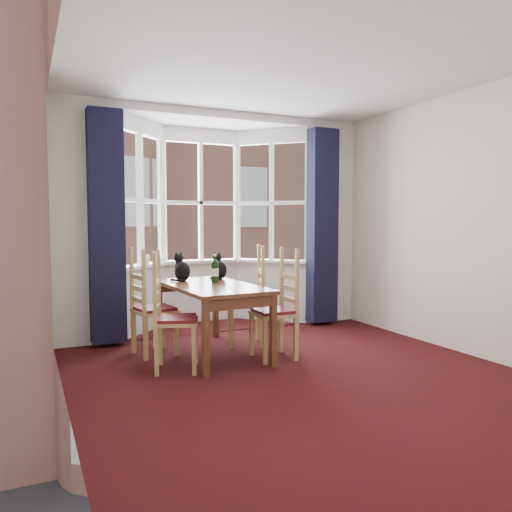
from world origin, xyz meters
TOP-DOWN VIEW (x-y plane):
  - floor at (0.00, 0.00)m, footprint 4.50×4.50m
  - ceiling at (0.00, 0.00)m, footprint 4.50×4.50m
  - wall_left at (-2.00, 0.00)m, footprint 0.00×4.50m
  - wall_right at (2.00, 0.00)m, footprint 0.00×4.50m
  - wall_back_pier_left at (-1.65, 2.25)m, footprint 0.70×0.12m
  - wall_back_pier_right at (1.65, 2.25)m, footprint 0.70×0.12m
  - bay_window at (0.00, 2.75)m, footprint 2.76×0.94m
  - curtain_left at (-1.42, 2.07)m, footprint 0.38×0.22m
  - curtain_right at (1.42, 2.07)m, footprint 0.38×0.22m
  - dining_table at (-0.48, 1.25)m, footprint 0.89×1.55m
  - chair_left_near at (-1.06, 0.88)m, footprint 0.52×0.53m
  - chair_left_far at (-1.12, 1.48)m, footprint 0.46×0.47m
  - chair_right_near at (0.14, 0.83)m, footprint 0.42×0.44m
  - chair_right_far at (0.11, 1.47)m, footprint 0.51×0.52m
  - cat_left at (-0.67, 1.70)m, footprint 0.22×0.27m
  - cat_right at (-0.22, 1.70)m, footprint 0.17×0.24m
  - wine_bottle at (-0.39, 1.37)m, footprint 0.08×0.08m
  - candle_tall at (-0.85, 2.60)m, footprint 0.06×0.06m
  - candle_short at (-0.69, 2.63)m, footprint 0.06×0.06m
  - street at (0.00, 32.25)m, footprint 80.00×80.00m
  - tenement_building at (0.00, 14.01)m, footprint 18.40×7.80m

SIDE VIEW (x-z plane):
  - street at x=0.00m, z-range -6.00..-6.00m
  - floor at x=0.00m, z-range 0.00..0.00m
  - chair_left_near at x=-1.06m, z-range 0.01..0.93m
  - chair_left_far at x=-1.12m, z-range 0.01..0.93m
  - chair_right_near at x=0.14m, z-range 0.01..0.93m
  - chair_right_far at x=0.11m, z-range 0.01..0.93m
  - dining_table at x=-0.48m, z-range 0.29..1.04m
  - cat_right at x=-0.22m, z-range 0.71..1.03m
  - cat_left at x=-0.67m, z-range 0.71..1.04m
  - wine_bottle at x=-0.39m, z-range 0.73..1.04m
  - candle_short at x=-0.69m, z-range 0.87..0.96m
  - candle_tall at x=-0.85m, z-range 0.87..0.99m
  - curtain_left at x=-1.42m, z-range 0.05..2.65m
  - curtain_right at x=1.42m, z-range 0.05..2.65m
  - wall_left at x=-2.00m, z-range -0.85..3.65m
  - wall_right at x=2.00m, z-range -0.85..3.65m
  - wall_back_pier_left at x=-1.65m, z-range 0.00..2.80m
  - wall_back_pier_right at x=1.65m, z-range 0.00..2.80m
  - bay_window at x=0.00m, z-range 0.00..2.80m
  - tenement_building at x=0.00m, z-range -6.00..9.20m
  - ceiling at x=0.00m, z-range 2.80..2.80m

